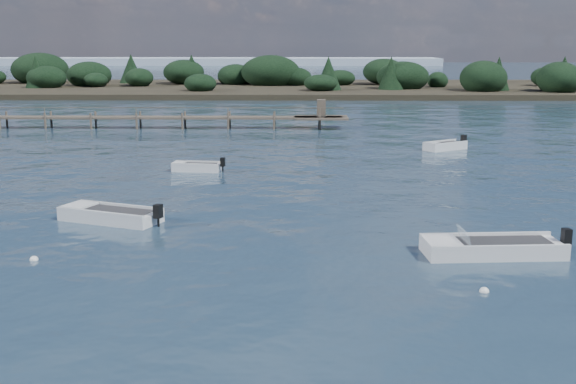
{
  "coord_description": "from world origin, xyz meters",
  "views": [
    {
      "loc": [
        1.54,
        -19.66,
        8.07
      ],
      "look_at": [
        1.22,
        14.0,
        1.0
      ],
      "focal_mm": 45.0,
      "sensor_mm": 36.0,
      "label": 1
    }
  ],
  "objects_px": {
    "tender_far_white": "(197,169)",
    "jetty": "(48,118)",
    "dinghy_mid_white_a": "(492,250)",
    "dinghy_mid_grey": "(111,217)",
    "tender_far_grey_b": "(445,147)"
  },
  "relations": [
    {
      "from": "tender_far_white",
      "to": "jetty",
      "type": "height_order",
      "value": "jetty"
    },
    {
      "from": "tender_far_white",
      "to": "dinghy_mid_white_a",
      "type": "xyz_separation_m",
      "value": [
        13.79,
        -18.09,
        0.01
      ]
    },
    {
      "from": "dinghy_mid_grey",
      "to": "tender_far_grey_b",
      "type": "relative_size",
      "value": 1.4
    },
    {
      "from": "tender_far_white",
      "to": "jetty",
      "type": "distance_m",
      "value": 28.52
    },
    {
      "from": "dinghy_mid_grey",
      "to": "jetty",
      "type": "distance_m",
      "value": 38.74
    },
    {
      "from": "tender_far_white",
      "to": "jetty",
      "type": "xyz_separation_m",
      "value": [
        -17.08,
        22.83,
        0.82
      ]
    },
    {
      "from": "dinghy_mid_white_a",
      "to": "jetty",
      "type": "distance_m",
      "value": 51.27
    },
    {
      "from": "tender_far_grey_b",
      "to": "jetty",
      "type": "distance_m",
      "value": 37.21
    },
    {
      "from": "dinghy_mid_grey",
      "to": "tender_far_grey_b",
      "type": "height_order",
      "value": "tender_far_grey_b"
    },
    {
      "from": "jetty",
      "to": "dinghy_mid_grey",
      "type": "bearing_deg",
      "value": -67.43
    },
    {
      "from": "jetty",
      "to": "dinghy_mid_white_a",
      "type": "bearing_deg",
      "value": -52.97
    },
    {
      "from": "dinghy_mid_grey",
      "to": "tender_far_grey_b",
      "type": "distance_m",
      "value": 29.74
    },
    {
      "from": "dinghy_mid_white_a",
      "to": "jetty",
      "type": "xyz_separation_m",
      "value": [
        -30.87,
        40.92,
        0.81
      ]
    },
    {
      "from": "tender_far_white",
      "to": "dinghy_mid_white_a",
      "type": "distance_m",
      "value": 22.75
    },
    {
      "from": "tender_far_white",
      "to": "dinghy_mid_grey",
      "type": "bearing_deg",
      "value": -99.7
    }
  ]
}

